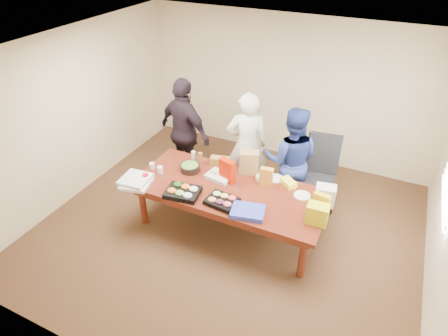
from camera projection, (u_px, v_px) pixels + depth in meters
The scene contains 36 objects.
floor at pixel (229, 228), 5.92m from camera, with size 5.50×5.00×0.02m, color #47301E.
ceiling at pixel (231, 52), 4.42m from camera, with size 5.50×5.00×0.02m, color white.
wall_back at pixel (287, 90), 7.05m from camera, with size 5.50×0.04×2.70m, color beige.
wall_front at pixel (108, 288), 3.28m from camera, with size 5.50×0.04×2.70m, color beige.
wall_left at pixel (75, 115), 6.16m from camera, with size 0.04×5.00×2.70m, color beige.
conference_table at pixel (230, 209), 5.70m from camera, with size 2.80×1.20×0.75m, color #4C1C0F.
office_chair at pixel (316, 179), 5.94m from camera, with size 0.62×0.62×1.23m, color black.
person_center at pixel (247, 145), 6.21m from camera, with size 0.66×0.44×1.82m, color white.
person_right at pixel (291, 160), 5.91m from camera, with size 0.85×0.66×1.75m, color navy.
person_left at pixel (185, 132), 6.52m from camera, with size 1.11×0.46×1.90m, color black.
veggie_tray at pixel (183, 192), 5.36m from camera, with size 0.47×0.36×0.07m, color black.
fruit_tray at pixel (222, 201), 5.20m from camera, with size 0.42×0.33×0.06m, color black.
sheet_cake at pixel (219, 177), 5.70m from camera, with size 0.37×0.28×0.07m, color silver.
salad_bowl at pixel (190, 168), 5.87m from camera, with size 0.31×0.31×0.10m, color black.
chip_bag_blue at pixel (248, 212), 5.02m from camera, with size 0.43×0.32×0.06m, color blue.
chip_bag_red at pixel (227, 170), 5.58m from camera, with size 0.24×0.10×0.35m, color #B41700.
chip_bag_yellow at pixel (321, 204), 4.94m from camera, with size 0.22×0.09×0.32m, color gold.
chip_bag_orange at pixel (266, 177), 5.49m from camera, with size 0.19×0.08×0.29m, color gold.
mayo_jar at pixel (225, 172), 5.75m from camera, with size 0.08×0.08×0.12m, color white.
mustard_bottle at pixel (261, 177), 5.58m from camera, with size 0.06×0.06×0.18m, color yellow.
dressing_bottle at pixel (200, 159), 5.98m from camera, with size 0.07×0.07×0.21m, color brown.
ranch_bottle at pixel (194, 157), 6.04m from camera, with size 0.07×0.07×0.20m, color silver.
banana_bunch at pixel (288, 183), 5.55m from camera, with size 0.25×0.15×0.08m, color #F2F235.
bread_loaf at pixel (220, 161), 6.00m from camera, with size 0.31×0.14×0.13m, color olive.
kraft_bag at pixel (249, 163), 5.73m from camera, with size 0.28×0.16×0.37m, color #9D7F45.
red_cup at pixel (146, 178), 5.63m from camera, with size 0.09×0.09×0.11m, color #BF0125.
clear_cup_a at pixel (160, 170), 5.80m from camera, with size 0.08×0.08×0.12m, color white.
clear_cup_b at pixel (152, 166), 5.90m from camera, with size 0.08×0.08×0.11m, color white.
pizza_box_lower at pixel (136, 183), 5.57m from camera, with size 0.40×0.40×0.05m, color silver.
pizza_box_upper at pixel (135, 179), 5.57m from camera, with size 0.40×0.40×0.05m, color silver.
plate_a at pixel (302, 195), 5.35m from camera, with size 0.24×0.24×0.01m, color white.
plate_b at pixel (276, 178), 5.70m from camera, with size 0.24×0.24×0.01m, color white.
dip_bowl_a at pixel (261, 178), 5.66m from camera, with size 0.16×0.16×0.06m, color beige.
dip_bowl_b at pixel (225, 169), 5.87m from camera, with size 0.16×0.16×0.06m, color beige.
grocery_bag_white at pixel (325, 195), 5.14m from camera, with size 0.26×0.19×0.28m, color silver.
grocery_bag_yellow at pixel (317, 214), 4.82m from camera, with size 0.27×0.19×0.27m, color yellow.
Camera 1 is at (1.84, -4.03, 4.02)m, focal length 30.67 mm.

